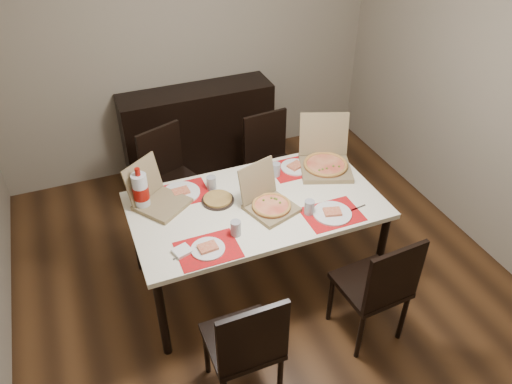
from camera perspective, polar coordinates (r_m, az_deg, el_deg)
ground at (r=4.07m, az=1.14°, el=-10.39°), size 3.80×4.00×0.02m
room_walls at (r=3.41m, az=-1.43°, el=15.37°), size 3.84×4.02×2.62m
sideboard at (r=5.13m, az=-6.60°, el=6.94°), size 1.50×0.40×0.90m
dining_table at (r=3.66m, az=0.00°, el=-2.10°), size 1.80×1.00×0.75m
chair_near_left at (r=3.05m, az=-1.15°, el=-17.01°), size 0.42×0.42×0.93m
chair_near_right at (r=3.44m, az=13.82°, el=-10.37°), size 0.45×0.45×0.93m
chair_far_left at (r=4.38m, az=-9.78°, el=1.88°), size 0.54×0.54×0.93m
chair_far_right at (r=4.52m, az=1.70°, el=3.68°), size 0.46×0.46×0.93m
setting_near_left at (r=3.26m, az=-4.98°, el=-5.89°), size 0.49×0.30×0.11m
setting_near_right at (r=3.54m, az=8.06°, el=-2.27°), size 0.48×0.30×0.11m
setting_far_left at (r=3.74m, az=-8.03°, el=0.13°), size 0.49×0.30×0.11m
setting_far_right at (r=3.96m, az=3.93°, el=2.77°), size 0.47×0.30×0.11m
napkin_loose at (r=3.61m, az=1.68°, el=-1.22°), size 0.15×0.16×0.02m
pizza_box_center at (r=3.54m, az=1.46°, el=-1.20°), size 0.40×0.42×0.31m
pizza_box_right at (r=3.99m, az=7.90°, el=3.48°), size 0.51×0.54×0.39m
pizza_box_left at (r=3.64m, az=-11.20°, el=-0.67°), size 0.46×0.47×0.32m
faina_plate at (r=3.63m, az=-4.39°, el=-0.87°), size 0.24×0.24×0.03m
dip_bowl at (r=3.82m, az=0.90°, el=1.37°), size 0.14×0.14×0.03m
soda_bottle at (r=3.58m, az=-13.02°, el=0.05°), size 0.11×0.11×0.34m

